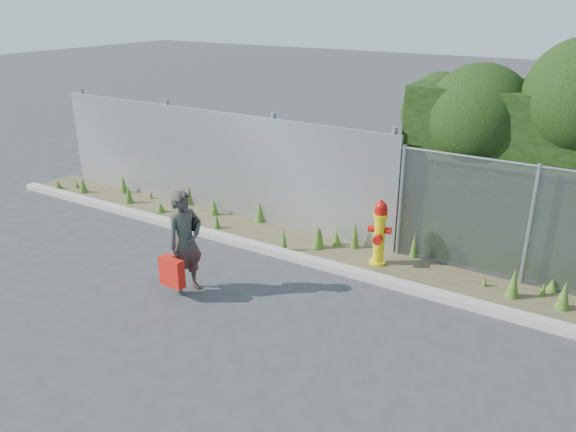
# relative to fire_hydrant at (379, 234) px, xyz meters

# --- Properties ---
(ground) EXTENTS (80.00, 80.00, 0.00)m
(ground) POSITION_rel_fire_hydrant_xyz_m (-0.92, -2.42, -0.58)
(ground) COLOR #353538
(ground) RESTS_ON ground
(curb) EXTENTS (16.00, 0.22, 0.12)m
(curb) POSITION_rel_fire_hydrant_xyz_m (-0.92, -0.62, -0.52)
(curb) COLOR #A7A497
(curb) RESTS_ON ground
(weed_strip) EXTENTS (16.00, 1.27, 0.53)m
(weed_strip) POSITION_rel_fire_hydrant_xyz_m (-1.09, 0.05, -0.46)
(weed_strip) COLOR #4D452C
(weed_strip) RESTS_ON ground
(corrugated_fence) EXTENTS (8.50, 0.21, 2.30)m
(corrugated_fence) POSITION_rel_fire_hydrant_xyz_m (-4.17, 0.59, 0.52)
(corrugated_fence) COLOR #A6A8AD
(corrugated_fence) RESTS_ON ground
(fire_hydrant) EXTENTS (0.40, 0.36, 1.21)m
(fire_hydrant) POSITION_rel_fire_hydrant_xyz_m (0.00, 0.00, 0.00)
(fire_hydrant) COLOR yellow
(fire_hydrant) RESTS_ON ground
(woman) EXTENTS (0.54, 0.69, 1.69)m
(woman) POSITION_rel_fire_hydrant_xyz_m (-2.20, -2.47, 0.26)
(woman) COLOR #0D5644
(woman) RESTS_ON ground
(red_tote_bag) EXTENTS (0.42, 0.15, 0.55)m
(red_tote_bag) POSITION_rel_fire_hydrant_xyz_m (-2.24, -2.77, -0.14)
(red_tote_bag) COLOR red
(black_shoulder_bag) EXTENTS (0.25, 0.10, 0.19)m
(black_shoulder_bag) POSITION_rel_fire_hydrant_xyz_m (-2.22, -2.34, 0.52)
(black_shoulder_bag) COLOR black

